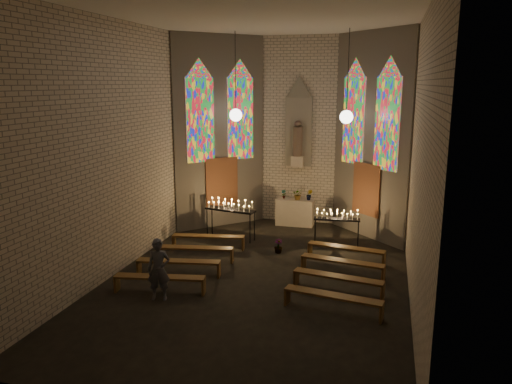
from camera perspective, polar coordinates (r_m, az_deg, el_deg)
floor at (r=14.07m, az=0.34°, el=-9.75°), size 12.00×12.00×0.00m
room at (r=16.39m, az=3.33°, el=6.82°), size 8.22×12.43×7.00m
altar at (r=18.97m, az=4.48°, el=-2.30°), size 1.40×0.60×1.00m
flower_vase_left at (r=18.93m, az=3.18°, el=-0.24°), size 0.18×0.13×0.34m
flower_vase_center at (r=18.74m, az=4.83°, el=-0.25°), size 0.44×0.40×0.43m
flower_vase_right at (r=18.71m, az=6.11°, el=-0.32°), size 0.23×0.18×0.42m
aisle_flower_pot at (r=15.94m, az=2.57°, el=-6.19°), size 0.31×0.31×0.45m
votive_stand_left at (r=17.12m, az=-2.96°, el=-1.73°), size 1.84×0.76×1.31m
votive_stand_right at (r=16.76m, az=9.25°, el=-2.81°), size 1.54×0.49×1.11m
pew_left_0 at (r=16.35m, az=-5.48°, el=-5.24°), size 2.36×0.72×0.45m
pew_right_0 at (r=15.43m, az=10.25°, el=-6.47°), size 2.36×0.72×0.45m
pew_left_1 at (r=15.28m, az=-7.04°, el=-6.55°), size 2.36×0.72×0.45m
pew_right_1 at (r=14.31m, az=9.84°, el=-7.98°), size 2.36×0.72×0.45m
pew_left_2 at (r=14.24m, az=-8.85°, el=-8.04°), size 2.36×0.72×0.45m
pew_right_2 at (r=13.19m, az=9.35°, el=-9.76°), size 2.36×0.72×0.45m
pew_left_3 at (r=13.23m, az=-10.95°, el=-9.75°), size 2.36×0.72×0.45m
pew_right_3 at (r=12.09m, az=8.77°, el=-11.86°), size 2.36×0.72×0.45m
visitor at (r=12.70m, az=-11.06°, el=-8.69°), size 0.65×0.50×1.56m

